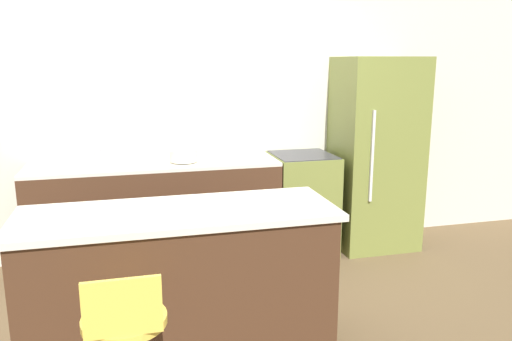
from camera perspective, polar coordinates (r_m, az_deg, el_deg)
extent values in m
plane|color=brown|center=(4.40, -6.48, -11.72)|extent=(14.00, 14.00, 0.00)
cube|color=beige|center=(4.68, -8.00, 6.24)|extent=(8.00, 0.06, 2.60)
cube|color=#422819|center=(4.51, -11.22, -5.13)|extent=(2.13, 0.59, 0.91)
cube|color=beige|center=(4.39, -11.48, 0.70)|extent=(2.13, 0.59, 0.03)
cube|color=#9EA3A8|center=(4.39, -16.34, 0.68)|extent=(0.44, 0.32, 0.01)
cube|color=#422819|center=(3.16, -8.55, -13.01)|extent=(1.80, 0.64, 0.90)
cube|color=beige|center=(2.99, -8.84, -4.88)|extent=(1.87, 0.68, 0.04)
cube|color=olive|center=(4.77, 5.28, -3.79)|extent=(0.57, 0.59, 0.94)
cube|color=black|center=(4.54, 6.54, -6.52)|extent=(0.40, 0.01, 0.33)
cube|color=#333338|center=(4.66, 5.40, 1.80)|extent=(0.54, 0.56, 0.01)
cube|color=olive|center=(4.94, 13.50, 1.84)|extent=(0.76, 0.63, 1.83)
cube|color=silver|center=(4.55, 13.12, 1.56)|extent=(0.02, 0.02, 0.82)
cylinder|color=gold|center=(2.53, -14.80, -16.22)|extent=(0.40, 0.40, 0.04)
cube|color=gold|center=(2.31, -15.01, -14.89)|extent=(0.34, 0.02, 0.26)
cylinder|color=silver|center=(4.33, -16.82, 1.38)|extent=(0.19, 0.19, 0.12)
sphere|color=silver|center=(4.32, -16.90, 2.59)|extent=(0.10, 0.10, 0.10)
cylinder|color=beige|center=(4.36, -8.28, 1.70)|extent=(0.24, 0.24, 0.10)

